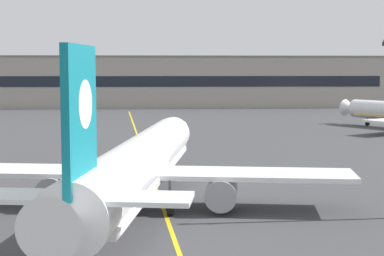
% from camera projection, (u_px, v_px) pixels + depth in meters
% --- Properties ---
extents(taxiway_centreline, '(13.10, 179.57, 0.01)m').
position_uv_depth(taxiway_centreline, '(151.00, 174.00, 60.79)').
color(taxiway_centreline, yellow).
rests_on(taxiway_centreline, ground).
extents(airliner_foreground, '(32.36, 41.42, 11.65)m').
position_uv_depth(airliner_foreground, '(139.00, 165.00, 45.44)').
color(airliner_foreground, white).
rests_on(airliner_foreground, ground).
extents(safety_cone_by_nose_gear, '(0.44, 0.44, 0.55)m').
position_uv_depth(safety_cone_by_nose_gear, '(150.00, 170.00, 61.56)').
color(safety_cone_by_nose_gear, orange).
rests_on(safety_cone_by_nose_gear, ground).
extents(terminal_building, '(130.38, 12.40, 13.90)m').
position_uv_depth(terminal_building, '(145.00, 82.00, 164.78)').
color(terminal_building, '#9E998E').
rests_on(terminal_building, ground).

